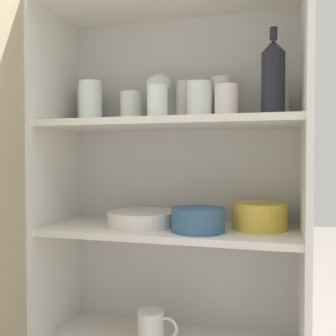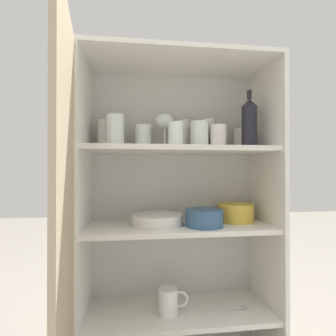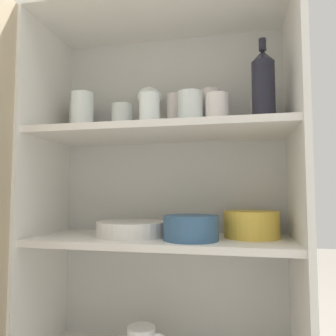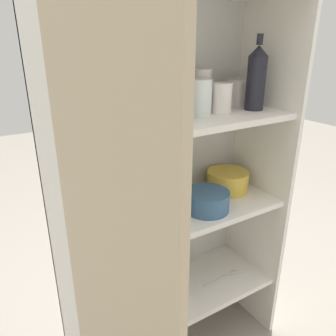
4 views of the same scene
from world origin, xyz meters
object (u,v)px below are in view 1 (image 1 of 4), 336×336
object	(u,v)px
serving_bowl_small	(198,219)
coffee_mug_primary	(152,328)
mixing_bowl_large	(259,215)
wine_bottle	(273,78)
plate_stack_white	(142,218)

from	to	relation	value
serving_bowl_small	coffee_mug_primary	distance (m)	0.37
mixing_bowl_large	wine_bottle	bearing A→B (deg)	-60.42
mixing_bowl_large	serving_bowl_small	distance (m)	0.19
wine_bottle	coffee_mug_primary	size ratio (longest dim) A/B	1.99
plate_stack_white	coffee_mug_primary	xyz separation A→B (m)	(0.05, -0.04, -0.33)
wine_bottle	coffee_mug_primary	bearing A→B (deg)	-178.60
mixing_bowl_large	coffee_mug_primary	bearing A→B (deg)	-166.76
plate_stack_white	serving_bowl_small	bearing A→B (deg)	-16.41
plate_stack_white	serving_bowl_small	size ratio (longest dim) A/B	1.42
serving_bowl_small	mixing_bowl_large	bearing A→B (deg)	27.62
coffee_mug_primary	wine_bottle	bearing A→B (deg)	1.40
serving_bowl_small	coffee_mug_primary	size ratio (longest dim) A/B	1.25
mixing_bowl_large	plate_stack_white	bearing A→B (deg)	-174.84
wine_bottle	serving_bowl_small	distance (m)	0.45
wine_bottle	plate_stack_white	xyz separation A→B (m)	(-0.40, 0.03, -0.41)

